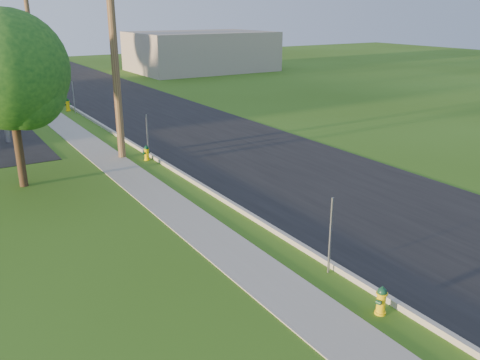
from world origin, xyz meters
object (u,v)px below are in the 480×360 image
hydrant_mid (147,153)px  hydrant_far (68,105)px  tree_verge (12,75)px  utility_pole_far (30,31)px  utility_pole_mid (114,42)px  hydrant_near (381,300)px

hydrant_mid → hydrant_far: size_ratio=0.79×
tree_verge → hydrant_far: bearing=70.5°
utility_pole_far → hydrant_mid: (0.76, -19.02, -4.48)m
utility_pole_mid → utility_pole_far: (0.00, 18.00, -0.15)m
utility_pole_far → hydrant_mid: utility_pole_far is taller
hydrant_mid → hydrant_near: bearing=-90.7°
hydrant_far → utility_pole_mid: bearing=-93.2°
utility_pole_mid → hydrant_mid: 4.80m
utility_pole_far → hydrant_near: (0.60, -32.77, -4.48)m
utility_pole_mid → hydrant_far: size_ratio=11.71×
utility_pole_mid → hydrant_near: (0.60, -14.77, -4.63)m
hydrant_mid → utility_pole_far: bearing=92.3°
hydrant_far → hydrant_near: bearing=-90.2°
utility_pole_far → hydrant_near: utility_pole_far is taller
tree_verge → hydrant_near: tree_verge is taller
tree_verge → hydrant_mid: (5.09, 0.87, -3.77)m
hydrant_near → hydrant_mid: hydrant_near is taller
hydrant_near → hydrant_far: (0.08, 27.04, 0.08)m
tree_verge → hydrant_near: 14.30m
utility_pole_far → hydrant_near: 33.08m
utility_pole_far → tree_verge: (-4.33, -19.89, -0.71)m
tree_verge → hydrant_far: size_ratio=7.59×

